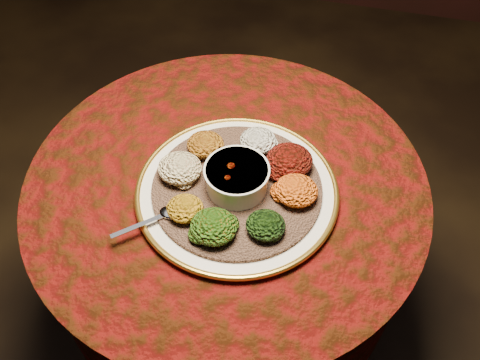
# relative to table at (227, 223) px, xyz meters

# --- Properties ---
(table) EXTENTS (0.96, 0.96, 0.73)m
(table) POSITION_rel_table_xyz_m (0.00, 0.00, 0.00)
(table) COLOR black
(table) RESTS_ON ground
(platter) EXTENTS (0.54, 0.54, 0.02)m
(platter) POSITION_rel_table_xyz_m (0.04, -0.04, 0.19)
(platter) COLOR silver
(platter) RESTS_ON table
(injera) EXTENTS (0.50, 0.50, 0.01)m
(injera) POSITION_rel_table_xyz_m (0.04, -0.04, 0.20)
(injera) COLOR brown
(injera) RESTS_ON platter
(stew_bowl) EXTENTS (0.15, 0.15, 0.06)m
(stew_bowl) POSITION_rel_table_xyz_m (0.04, -0.04, 0.24)
(stew_bowl) COLOR silver
(stew_bowl) RESTS_ON injera
(spoon) EXTENTS (0.13, 0.11, 0.01)m
(spoon) POSITION_rel_table_xyz_m (-0.10, -0.15, 0.21)
(spoon) COLOR silver
(spoon) RESTS_ON injera
(portion_ayib) EXTENTS (0.09, 0.08, 0.04)m
(portion_ayib) POSITION_rel_table_xyz_m (0.05, 0.10, 0.23)
(portion_ayib) COLOR beige
(portion_ayib) RESTS_ON injera
(portion_kitfo) EXTENTS (0.11, 0.10, 0.05)m
(portion_kitfo) POSITION_rel_table_xyz_m (0.14, 0.05, 0.23)
(portion_kitfo) COLOR black
(portion_kitfo) RESTS_ON injera
(portion_tikil) EXTENTS (0.10, 0.09, 0.05)m
(portion_tikil) POSITION_rel_table_xyz_m (0.17, -0.03, 0.23)
(portion_tikil) COLOR #AD5C0E
(portion_tikil) RESTS_ON injera
(portion_gomen) EXTENTS (0.09, 0.08, 0.04)m
(portion_gomen) POSITION_rel_table_xyz_m (0.12, -0.14, 0.23)
(portion_gomen) COLOR black
(portion_gomen) RESTS_ON injera
(portion_mixveg) EXTENTS (0.10, 0.10, 0.05)m
(portion_mixveg) POSITION_rel_table_xyz_m (0.02, -0.17, 0.23)
(portion_mixveg) COLOR #8D3A09
(portion_mixveg) RESTS_ON injera
(portion_kik) EXTENTS (0.08, 0.08, 0.04)m
(portion_kik) POSITION_rel_table_xyz_m (-0.05, -0.14, 0.23)
(portion_kik) COLOR #A96D0E
(portion_kik) RESTS_ON injera
(portion_timatim) EXTENTS (0.10, 0.10, 0.05)m
(portion_timatim) POSITION_rel_table_xyz_m (-0.10, -0.03, 0.23)
(portion_timatim) COLOR maroon
(portion_timatim) RESTS_ON injera
(portion_shiro) EXTENTS (0.09, 0.09, 0.04)m
(portion_shiro) POSITION_rel_table_xyz_m (-0.06, 0.06, 0.23)
(portion_shiro) COLOR #8F5611
(portion_shiro) RESTS_ON injera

